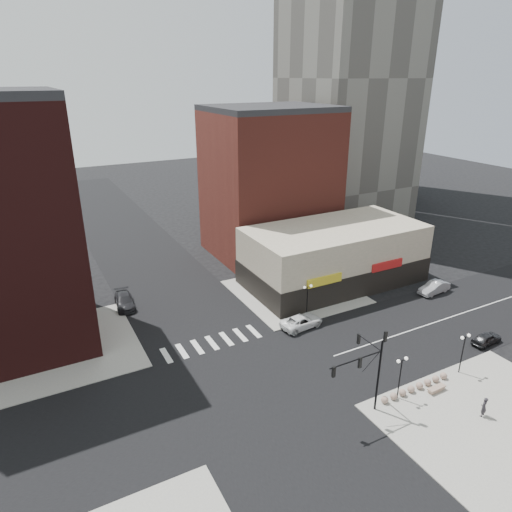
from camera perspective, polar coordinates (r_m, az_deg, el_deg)
ground at (r=44.28m, az=-1.12°, el=-15.84°), size 240.00×240.00×0.00m
road_ew at (r=44.27m, az=-1.12°, el=-15.83°), size 200.00×14.00×0.02m
road_ns at (r=44.27m, az=-1.12°, el=-15.82°), size 14.00×200.00×0.02m
sidewalk_nw at (r=53.21m, az=-23.00°, el=-10.61°), size 15.00×15.00×0.12m
sidewalk_ne at (r=61.18m, az=4.87°, el=-4.46°), size 15.00×15.00×0.12m
sidewalk_se at (r=45.10m, az=27.57°, el=-17.86°), size 18.00×14.00×0.12m
building_ne_midrise at (r=71.88m, az=1.71°, el=8.88°), size 18.00×15.00×22.00m
tower_far at (r=116.45m, az=14.60°, el=28.06°), size 18.00×18.00×82.00m
building_ne_row at (r=63.72m, az=9.65°, el=-0.40°), size 24.20×12.20×8.00m
traffic_signal at (r=39.59m, az=13.84°, el=-12.82°), size 5.59×3.09×7.77m
street_lamp_se_a at (r=42.69m, az=17.70°, el=-13.18°), size 1.22×0.32×4.16m
street_lamp_se_b at (r=48.10m, az=24.57°, el=-9.99°), size 1.22×0.32×4.16m
street_lamp_ne at (r=53.67m, az=6.46°, el=-4.62°), size 1.22×0.32×4.16m
bollard_row at (r=45.68m, az=19.29°, el=-15.23°), size 7.99×0.64×0.64m
white_suv at (r=52.94m, az=5.71°, el=-8.14°), size 5.34×2.84×1.43m
dark_sedan_east at (r=55.56m, az=26.87°, el=-9.18°), size 3.84×1.73×1.28m
silver_sedan at (r=64.85m, az=21.37°, el=-3.70°), size 4.89×2.09×1.57m
dark_sedan_north at (r=59.34m, az=-16.13°, el=-5.42°), size 2.63×5.44×1.53m
pedestrian at (r=44.63m, az=26.59°, el=-16.52°), size 0.76×0.59×1.84m
stone_bench at (r=46.28m, az=21.62°, el=-15.19°), size 1.90×0.62×0.44m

